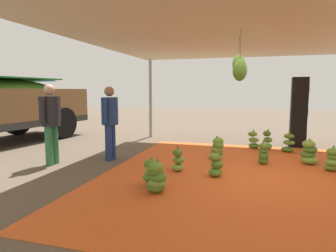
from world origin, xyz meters
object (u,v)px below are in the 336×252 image
worker_0 (110,118)px  worker_1 (51,118)px  banana_bunch_1 (263,154)px  banana_bunch_3 (253,141)px  speaker_stack (299,112)px  banana_bunch_0 (288,143)px  banana_bunch_12 (332,160)px  banana_bunch_5 (267,141)px  banana_bunch_4 (216,165)px  banana_bunch_6 (157,178)px  banana_bunch_10 (309,153)px  banana_bunch_8 (217,150)px  banana_bunch_11 (152,173)px  banana_bunch_7 (178,161)px

worker_0 → worker_1: (-0.70, 0.99, 0.02)m
banana_bunch_1 → banana_bunch_3: 1.73m
worker_0 → speaker_stack: 5.19m
banana_bunch_1 → worker_1: size_ratio=0.30×
banana_bunch_1 → banana_bunch_0: bearing=-23.4°
banana_bunch_3 → worker_1: 5.07m
worker_0 → banana_bunch_12: bearing=-86.1°
banana_bunch_5 → banana_bunch_4: bearing=160.1°
banana_bunch_3 → banana_bunch_4: size_ratio=1.08×
banana_bunch_6 → worker_1: 2.95m
banana_bunch_3 → banana_bunch_10: size_ratio=0.94×
banana_bunch_4 → banana_bunch_8: 1.21m
banana_bunch_5 → banana_bunch_12: size_ratio=1.08×
banana_bunch_8 → speaker_stack: speaker_stack is taller
banana_bunch_5 → banana_bunch_11: 4.14m
banana_bunch_3 → banana_bunch_10: (-1.41, -1.12, 0.03)m
banana_bunch_8 → banana_bunch_10: bearing=-83.2°
banana_bunch_4 → speaker_stack: bearing=-27.3°
banana_bunch_8 → banana_bunch_11: (-2.03, 0.82, -0.04)m
worker_0 → banana_bunch_4: bearing=-104.7°
banana_bunch_0 → banana_bunch_11: banana_bunch_0 is taller
banana_bunch_5 → banana_bunch_12: 2.17m
banana_bunch_3 → banana_bunch_7: (-2.72, 1.40, -0.00)m
banana_bunch_7 → banana_bunch_10: (1.31, -2.52, 0.03)m
banana_bunch_12 → banana_bunch_3: bearing=37.3°
banana_bunch_4 → banana_bunch_7: size_ratio=0.96×
banana_bunch_0 → worker_0: bearing=116.9°
banana_bunch_7 → worker_0: bearing=73.0°
banana_bunch_6 → banana_bunch_3: bearing=-19.8°
banana_bunch_1 → speaker_stack: size_ratio=0.26×
banana_bunch_11 → speaker_stack: (4.42, -2.79, 0.74)m
banana_bunch_3 → banana_bunch_6: bearing=160.2°
banana_bunch_1 → banana_bunch_10: (0.31, -0.92, 0.01)m
banana_bunch_3 → worker_1: (-2.91, 4.08, 0.76)m
banana_bunch_3 → banana_bunch_8: banana_bunch_8 is taller
banana_bunch_0 → banana_bunch_6: bearing=148.8°
banana_bunch_5 → banana_bunch_8: bearing=144.9°
banana_bunch_4 → banana_bunch_10: bearing=-51.3°
banana_bunch_5 → banana_bunch_11: bearing=151.8°
speaker_stack → banana_bunch_12: bearing=-174.4°
banana_bunch_10 → worker_0: worker_0 is taller
banana_bunch_4 → banana_bunch_3: bearing=-13.2°
banana_bunch_4 → banana_bunch_10: 2.29m
banana_bunch_4 → speaker_stack: speaker_stack is taller
banana_bunch_1 → banana_bunch_11: (-1.95, 1.79, -0.01)m
worker_0 → worker_1: bearing=125.2°
banana_bunch_0 → worker_1: bearing=118.7°
banana_bunch_10 → worker_0: bearing=100.8°
worker_1 → banana_bunch_5: bearing=-56.9°
banana_bunch_12 → worker_1: size_ratio=0.30×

